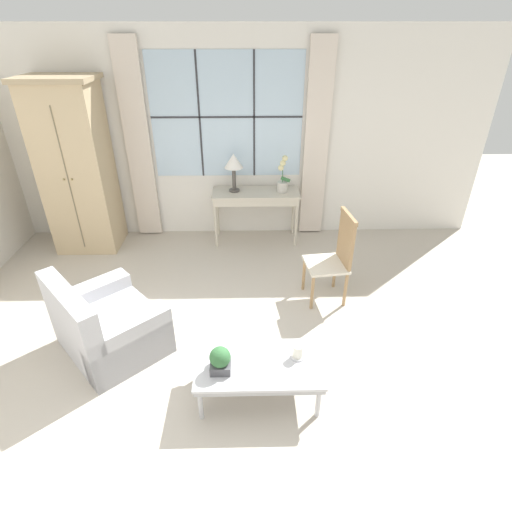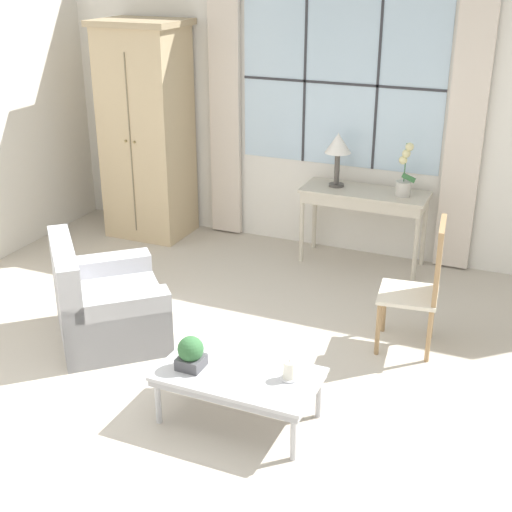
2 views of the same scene
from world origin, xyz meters
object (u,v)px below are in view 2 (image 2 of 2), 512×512
(armoire, at_px, (147,131))
(armchair_upholstered, at_px, (106,306))
(potted_orchid, at_px, (404,177))
(potted_plant_small, at_px, (191,353))
(table_lamp, at_px, (338,146))
(pillar_candle, at_px, (289,371))
(side_chair_wooden, at_px, (424,280))
(coffee_table, at_px, (239,378))
(console_table, at_px, (364,199))

(armoire, distance_m, armchair_upholstered, 2.49)
(potted_orchid, relative_size, potted_plant_small, 2.28)
(table_lamp, distance_m, pillar_candle, 2.97)
(side_chair_wooden, bearing_deg, armchair_upholstered, -160.99)
(coffee_table, bearing_deg, armchair_upholstered, 157.36)
(armoire, relative_size, side_chair_wooden, 2.14)
(side_chair_wooden, bearing_deg, potted_orchid, 109.01)
(armoire, relative_size, coffee_table, 2.16)
(armchair_upholstered, height_order, side_chair_wooden, side_chair_wooden)
(armchair_upholstered, bearing_deg, coffee_table, -22.64)
(side_chair_wooden, relative_size, pillar_candle, 7.55)
(console_table, bearing_deg, armoire, -178.12)
(console_table, bearing_deg, potted_orchid, -1.16)
(armoire, xyz_separation_m, coffee_table, (2.32, -2.77, -0.81))
(console_table, xyz_separation_m, table_lamp, (-0.30, 0.03, 0.49))
(table_lamp, height_order, pillar_candle, table_lamp)
(potted_orchid, bearing_deg, pillar_candle, -91.54)
(console_table, bearing_deg, armchair_upholstered, -123.41)
(potted_orchid, distance_m, pillar_candle, 2.83)
(potted_orchid, height_order, coffee_table, potted_orchid)
(armoire, height_order, coffee_table, armoire)
(potted_orchid, distance_m, armchair_upholstered, 2.98)
(table_lamp, xyz_separation_m, pillar_candle, (0.59, -2.81, -0.73))
(table_lamp, bearing_deg, armoire, -177.06)
(coffee_table, bearing_deg, potted_plant_small, -168.25)
(side_chair_wooden, bearing_deg, potted_plant_small, -129.29)
(table_lamp, height_order, coffee_table, table_lamp)
(side_chair_wooden, distance_m, pillar_candle, 1.47)
(coffee_table, xyz_separation_m, potted_plant_small, (-0.31, -0.06, 0.15))
(console_table, height_order, side_chair_wooden, side_chair_wooden)
(armchair_upholstered, distance_m, potted_plant_small, 1.33)
(pillar_candle, bearing_deg, armchair_upholstered, 163.01)
(pillar_candle, bearing_deg, side_chair_wooden, 67.14)
(armchair_upholstered, relative_size, coffee_table, 1.21)
(armoire, xyz_separation_m, potted_plant_small, (2.01, -2.83, -0.66))
(armchair_upholstered, xyz_separation_m, side_chair_wooden, (2.34, 0.81, 0.31))
(armoire, relative_size, potted_plant_small, 10.09)
(table_lamp, distance_m, potted_orchid, 0.70)
(armchair_upholstered, height_order, potted_plant_small, armchair_upholstered)
(potted_plant_small, bearing_deg, console_table, 83.23)
(armoire, height_order, side_chair_wooden, armoire)
(pillar_candle, bearing_deg, console_table, 95.98)
(side_chair_wooden, height_order, potted_plant_small, side_chair_wooden)
(armchair_upholstered, bearing_deg, table_lamp, 62.52)
(armoire, bearing_deg, potted_orchid, 1.47)
(table_lamp, height_order, potted_orchid, table_lamp)
(armchair_upholstered, bearing_deg, potted_orchid, 50.46)
(armchair_upholstered, height_order, coffee_table, armchair_upholstered)
(coffee_table, distance_m, pillar_candle, 0.35)
(potted_orchid, xyz_separation_m, pillar_candle, (-0.07, -2.78, -0.52))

